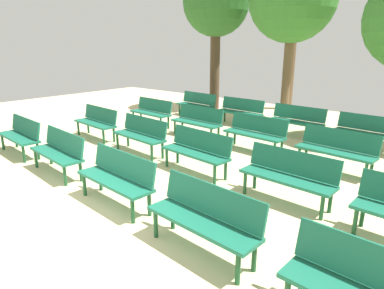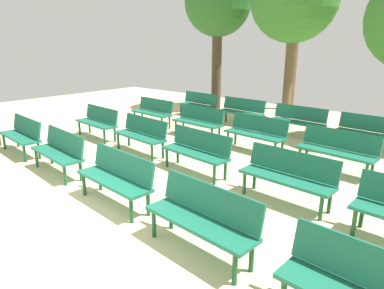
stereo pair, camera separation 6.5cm
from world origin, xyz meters
TOP-DOWN VIEW (x-y plane):
  - ground_plane at (0.00, 0.00)m, footprint 24.69×24.69m
  - bench_r0_c0 at (-3.85, 1.80)m, footprint 1.63×0.59m
  - bench_r0_c1 at (-1.92, 1.71)m, footprint 1.64×0.62m
  - bench_r0_c2 at (0.13, 1.60)m, footprint 1.63×0.57m
  - bench_r0_c3 at (2.07, 1.47)m, footprint 1.63×0.58m
  - bench_r1_c0 at (-3.71, 3.85)m, footprint 1.63×0.60m
  - bench_r1_c1 at (-1.69, 3.72)m, footprint 1.63×0.61m
  - bench_r1_c2 at (0.20, 3.59)m, footprint 1.64×0.62m
  - bench_r1_c3 at (2.24, 3.52)m, footprint 1.62×0.55m
  - bench_r2_c0 at (-3.62, 5.90)m, footprint 1.63×0.58m
  - bench_r2_c1 at (-1.59, 5.78)m, footprint 1.62×0.55m
  - bench_r2_c2 at (0.35, 5.69)m, footprint 1.63×0.59m
  - bench_r2_c3 at (2.37, 5.54)m, footprint 1.64×0.62m
  - bench_r3_c0 at (-3.44, 7.98)m, footprint 1.64×0.62m
  - bench_r3_c1 at (-1.47, 7.85)m, footprint 1.62×0.54m
  - bench_r3_c2 at (0.54, 7.70)m, footprint 1.63×0.58m
  - bench_r3_c3 at (2.48, 7.56)m, footprint 1.63×0.60m
  - tree_0 at (-3.97, 9.77)m, footprint 2.58×2.58m
  - tree_3 at (-1.62, 11.65)m, footprint 0.42×0.42m

SIDE VIEW (x-z plane):
  - ground_plane at x=0.00m, z-range 0.00..0.00m
  - bench_r0_c0 at x=-3.85m, z-range 0.07..0.94m
  - bench_r0_c1 at x=-1.92m, z-range 0.07..0.94m
  - bench_r0_c2 at x=0.13m, z-range 0.07..0.94m
  - bench_r0_c3 at x=2.07m, z-range 0.07..0.94m
  - bench_r1_c0 at x=-3.71m, z-range 0.07..0.94m
  - bench_r1_c1 at x=-1.69m, z-range 0.07..0.94m
  - bench_r1_c2 at x=0.20m, z-range 0.07..0.94m
  - bench_r1_c3 at x=2.24m, z-range 0.07..0.94m
  - bench_r2_c0 at x=-3.62m, z-range 0.07..0.94m
  - bench_r2_c1 at x=-1.59m, z-range 0.07..0.94m
  - bench_r2_c2 at x=0.35m, z-range 0.07..0.94m
  - bench_r2_c3 at x=2.37m, z-range 0.07..0.94m
  - bench_r3_c0 at x=-3.44m, z-range 0.07..0.94m
  - bench_r3_c1 at x=-1.47m, z-range 0.07..0.94m
  - bench_r3_c2 at x=0.54m, z-range 0.07..0.94m
  - bench_r3_c3 at x=2.48m, z-range 0.07..0.94m
  - tree_3 at x=-1.62m, z-range 0.00..2.86m
  - tree_0 at x=-3.97m, z-range 1.35..6.78m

